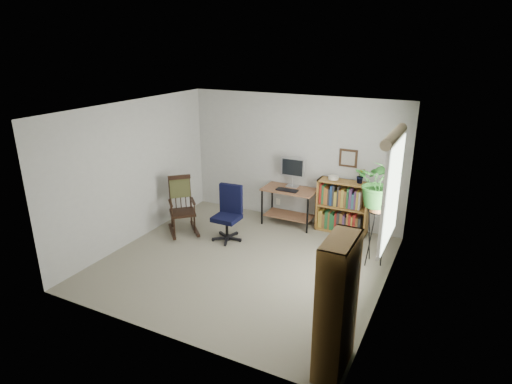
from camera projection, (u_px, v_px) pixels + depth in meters
The scene contains 18 objects.
floor at pixel (245, 262), 6.75m from camera, with size 4.20×4.00×0.00m, color gray.
ceiling at pixel (243, 109), 5.95m from camera, with size 4.20×4.00×0.00m, color silver.
wall_back at pixel (294, 159), 8.03m from camera, with size 4.20×0.00×2.40m, color #B5B5B0.
wall_front at pixel (158, 245), 4.66m from camera, with size 4.20×0.00×2.40m, color #B5B5B0.
wall_left at pixel (135, 172), 7.23m from camera, with size 0.00×4.00×2.40m, color #B5B5B0.
wall_right at pixel (389, 215), 5.46m from camera, with size 0.00×4.00×2.40m, color #B5B5B0.
window at pixel (391, 193), 5.66m from camera, with size 0.12×1.20×1.50m, color white, non-canonical shape.
desk at pixel (289, 207), 8.04m from camera, with size 0.99×0.54×0.71m, color brown, non-canonical shape.
monitor at pixel (293, 172), 7.95m from camera, with size 0.46×0.16×0.56m, color #AEAFB3, non-canonical shape.
keyboard at pixel (287, 190), 7.82m from camera, with size 0.40×0.15×0.03m, color black.
office_chair at pixel (227, 214), 7.35m from camera, with size 0.54×0.54×0.98m, color black, non-canonical shape.
rocking_chair at pixel (182, 205), 7.65m from camera, with size 0.54×0.90×1.05m, color black, non-canonical shape.
low_bookshelf at pixel (343, 207), 7.69m from camera, with size 0.91×0.30×0.96m, color olive, non-canonical shape.
tall_bookshelf at pixel (337, 306), 4.34m from camera, with size 0.28×0.66×1.51m, color olive, non-canonical shape.
plant_stand at pixel (374, 233), 6.54m from camera, with size 0.29×0.29×1.03m, color black, non-canonical shape.
spider_plant at pixel (382, 159), 6.15m from camera, with size 1.69×1.88×1.46m, color #245E21.
potted_plant_small at pixel (361, 180), 7.40m from camera, with size 0.13×0.24×0.11m, color #245E21.
framed_picture at pixel (348, 158), 7.52m from camera, with size 0.32×0.04×0.32m, color black, non-canonical shape.
Camera 1 is at (2.84, -5.28, 3.30)m, focal length 30.00 mm.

